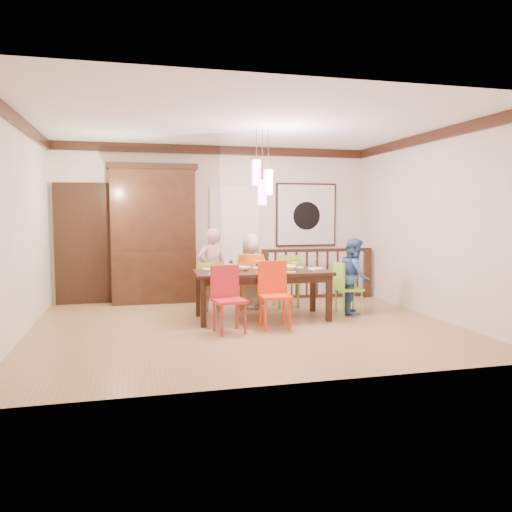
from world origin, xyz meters
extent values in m
plane|color=#967748|center=(0.00, 0.00, 0.00)|extent=(6.00, 6.00, 0.00)
plane|color=white|center=(0.00, 0.00, 2.90)|extent=(6.00, 6.00, 0.00)
plane|color=beige|center=(0.00, 2.50, 1.45)|extent=(6.00, 0.00, 6.00)
plane|color=beige|center=(-3.00, 0.00, 1.45)|extent=(0.00, 5.00, 5.00)
plane|color=beige|center=(3.00, 0.00, 1.45)|extent=(0.00, 5.00, 5.00)
cube|color=black|center=(-2.40, 2.45, 1.05)|extent=(1.04, 0.07, 2.24)
cube|color=silver|center=(0.35, 2.46, 1.05)|extent=(0.97, 0.05, 2.22)
cube|color=black|center=(1.80, 2.47, 1.60)|extent=(1.25, 0.04, 1.25)
cube|color=silver|center=(1.80, 2.44, 1.60)|extent=(1.18, 0.02, 1.18)
cylinder|color=black|center=(1.80, 2.43, 1.58)|extent=(0.56, 0.01, 0.56)
cube|color=#F44994|center=(0.29, 0.48, 2.25)|extent=(0.11, 0.11, 0.38)
cylinder|color=black|center=(0.29, 0.48, 2.67)|extent=(0.01, 0.01, 0.46)
cube|color=#F44994|center=(0.45, 0.38, 2.10)|extent=(0.11, 0.11, 0.38)
cylinder|color=black|center=(0.45, 0.38, 2.59)|extent=(0.01, 0.01, 0.61)
cube|color=#F44994|center=(0.37, 0.43, 1.95)|extent=(0.11, 0.11, 0.38)
cylinder|color=black|center=(0.37, 0.43, 2.52)|extent=(0.01, 0.01, 0.76)
cube|color=black|center=(0.37, 0.43, 0.72)|extent=(2.09, 1.01, 0.05)
cube|color=black|center=(-0.58, 0.82, 0.35)|extent=(0.08, 0.08, 0.70)
cube|color=black|center=(1.32, 0.82, 0.35)|extent=(0.08, 0.08, 0.70)
cube|color=black|center=(-0.58, 0.04, 0.35)|extent=(0.08, 0.08, 0.70)
cube|color=black|center=(1.32, 0.04, 0.35)|extent=(0.08, 0.08, 0.70)
cube|color=black|center=(0.37, 0.84, 0.65)|extent=(1.86, 0.10, 0.10)
cube|color=black|center=(0.37, 0.02, 0.65)|extent=(1.86, 0.10, 0.10)
cube|color=#93A02D|center=(-0.36, 1.16, 0.40)|extent=(0.40, 0.40, 0.04)
cube|color=#93A02D|center=(-0.36, 1.16, 0.63)|extent=(0.38, 0.06, 0.41)
cylinder|color=#93A02D|center=(-0.51, 1.01, 0.20)|extent=(0.03, 0.03, 0.39)
cylinder|color=#93A02D|center=(-0.20, 1.01, 0.20)|extent=(0.03, 0.03, 0.39)
cylinder|color=#93A02D|center=(-0.51, 1.32, 0.20)|extent=(0.03, 0.03, 0.39)
cylinder|color=#93A02D|center=(-0.20, 1.32, 0.20)|extent=(0.03, 0.03, 0.39)
cube|color=#D2620C|center=(0.36, 1.25, 0.46)|extent=(0.46, 0.46, 0.04)
cube|color=#D2620C|center=(0.36, 1.25, 0.71)|extent=(0.43, 0.08, 0.47)
cylinder|color=#D2620C|center=(0.19, 1.07, 0.22)|extent=(0.04, 0.04, 0.45)
cylinder|color=#D2620C|center=(0.53, 1.07, 0.22)|extent=(0.04, 0.04, 0.45)
cylinder|color=#D2620C|center=(0.19, 1.42, 0.22)|extent=(0.04, 0.04, 0.45)
cylinder|color=#D2620C|center=(0.53, 1.42, 0.22)|extent=(0.04, 0.04, 0.45)
cube|color=#7BAA24|center=(1.01, 1.26, 0.44)|extent=(0.43, 0.43, 0.04)
cube|color=#7BAA24|center=(1.01, 1.26, 0.69)|extent=(0.42, 0.05, 0.45)
cylinder|color=#7BAA24|center=(0.84, 1.09, 0.22)|extent=(0.04, 0.04, 0.43)
cylinder|color=#7BAA24|center=(1.18, 1.09, 0.22)|extent=(0.04, 0.04, 0.43)
cylinder|color=#7BAA24|center=(0.84, 1.43, 0.22)|extent=(0.04, 0.04, 0.43)
cylinder|color=#7BAA24|center=(1.18, 1.43, 0.22)|extent=(0.04, 0.04, 0.43)
cube|color=red|center=(-0.29, -0.34, 0.44)|extent=(0.47, 0.47, 0.04)
cube|color=red|center=(-0.29, -0.34, 0.69)|extent=(0.41, 0.10, 0.45)
cylinder|color=red|center=(-0.46, -0.50, 0.22)|extent=(0.04, 0.04, 0.43)
cylinder|color=red|center=(-0.13, -0.50, 0.22)|extent=(0.04, 0.04, 0.43)
cylinder|color=red|center=(-0.46, -0.17, 0.22)|extent=(0.04, 0.04, 0.43)
cylinder|color=red|center=(-0.13, -0.17, 0.22)|extent=(0.04, 0.04, 0.43)
cube|color=#F5360E|center=(0.39, -0.24, 0.46)|extent=(0.45, 0.45, 0.04)
cube|color=#F5360E|center=(0.39, -0.24, 0.71)|extent=(0.43, 0.06, 0.47)
cylinder|color=#F5360E|center=(0.21, -0.41, 0.22)|extent=(0.04, 0.04, 0.45)
cylinder|color=#F5360E|center=(0.56, -0.41, 0.22)|extent=(0.04, 0.04, 0.45)
cylinder|color=#F5360E|center=(0.21, -0.06, 0.22)|extent=(0.04, 0.04, 0.45)
cylinder|color=#F5360E|center=(0.56, -0.06, 0.22)|extent=(0.04, 0.04, 0.45)
cube|color=#89D034|center=(1.82, 0.44, 0.41)|extent=(0.38, 0.38, 0.04)
cube|color=#89D034|center=(1.82, 0.44, 0.64)|extent=(0.04, 0.38, 0.42)
cylinder|color=#89D034|center=(1.67, 0.28, 0.20)|extent=(0.03, 0.03, 0.40)
cylinder|color=#89D034|center=(1.98, 0.28, 0.20)|extent=(0.03, 0.03, 0.40)
cylinder|color=#89D034|center=(1.67, 0.59, 0.20)|extent=(0.03, 0.03, 0.40)
cylinder|color=#89D034|center=(1.98, 0.59, 0.20)|extent=(0.03, 0.03, 0.40)
cube|color=black|center=(-1.19, 2.28, 0.48)|extent=(1.49, 0.44, 0.96)
cube|color=black|center=(-1.19, 2.30, 1.70)|extent=(1.49, 0.40, 1.49)
cube|color=black|center=(-1.19, 2.49, 1.70)|extent=(1.28, 0.02, 1.28)
cube|color=black|center=(-1.19, 2.30, 2.47)|extent=(1.60, 0.44, 0.10)
cube|color=black|center=(0.83, 1.95, 0.46)|extent=(0.13, 0.13, 0.92)
cube|color=black|center=(2.87, 1.95, 0.46)|extent=(0.13, 0.13, 0.92)
cube|color=black|center=(1.85, 1.95, 0.93)|extent=(2.16, 0.20, 0.06)
cube|color=black|center=(1.85, 1.95, 0.05)|extent=(2.04, 0.17, 0.05)
imported|color=#D9A5A8|center=(-0.28, 1.24, 0.69)|extent=(0.57, 0.43, 1.39)
imported|color=#C6AD96|center=(0.40, 1.30, 0.65)|extent=(0.73, 0.60, 1.29)
imported|color=#385E9E|center=(1.93, 0.47, 0.62)|extent=(0.65, 0.72, 1.23)
imported|color=gold|center=(0.70, 0.31, 0.79)|extent=(0.45, 0.45, 0.08)
imported|color=white|center=(0.11, 0.53, 0.78)|extent=(0.25, 0.25, 0.06)
imported|color=silver|center=(-0.10, 0.28, 0.80)|extent=(0.17, 0.17, 0.10)
imported|color=silver|center=(0.95, 0.58, 0.80)|extent=(0.14, 0.14, 0.10)
cylinder|color=white|center=(-0.38, 0.78, 0.76)|extent=(0.26, 0.26, 0.01)
cylinder|color=white|center=(0.43, 0.78, 0.76)|extent=(0.26, 0.26, 0.01)
cylinder|color=white|center=(0.99, 0.68, 0.76)|extent=(0.26, 0.26, 0.01)
cylinder|color=white|center=(-0.38, 0.16, 0.76)|extent=(0.26, 0.26, 0.01)
cylinder|color=white|center=(0.69, 0.17, 0.76)|extent=(0.26, 0.26, 0.01)
cylinder|color=white|center=(1.26, 0.46, 0.76)|extent=(0.26, 0.26, 0.01)
cube|color=#D83359|center=(0.33, 0.14, 0.76)|extent=(0.18, 0.14, 0.01)
camera|label=1|loc=(-1.55, -6.96, 1.65)|focal=35.00mm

